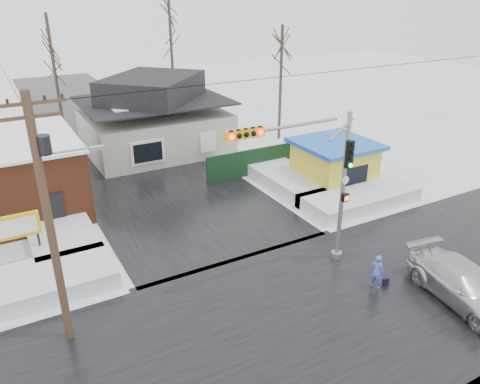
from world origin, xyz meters
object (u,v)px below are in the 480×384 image
traffic_signal (316,174)px  marquee_sign (14,228)px  car (464,285)px  utility_pole (49,211)px  kiosk (334,163)px  pedestrian (377,272)px

traffic_signal → marquee_sign: bearing=150.3°
car → traffic_signal: bearing=136.0°
utility_pole → kiosk: utility_pole is taller
utility_pole → marquee_sign: size_ratio=3.53×
traffic_signal → car: traffic_signal is taller
utility_pole → marquee_sign: (-1.07, 5.99, -3.19)m
kiosk → car: (-3.19, -12.02, -0.70)m
kiosk → pedestrian: size_ratio=2.96×
utility_pole → car: utility_pole is taller
kiosk → pedestrian: 11.16m
traffic_signal → kiosk: (7.07, 7.03, -3.08)m
marquee_sign → car: size_ratio=0.49×
utility_pole → car: (14.24, -5.53, -4.35)m
car → utility_pole: bearing=167.0°
traffic_signal → car: 7.36m
traffic_signal → car: size_ratio=1.33×
traffic_signal → pedestrian: size_ratio=4.51×
traffic_signal → utility_pole: 10.39m
traffic_signal → kiosk: 10.43m
utility_pole → kiosk: size_ratio=1.96×
pedestrian → marquee_sign: bearing=30.4°
utility_pole → car: 15.88m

